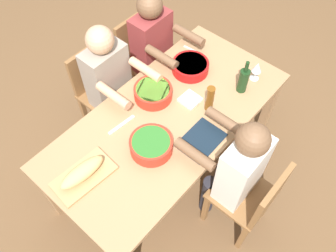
% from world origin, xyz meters
% --- Properties ---
extents(ground_plane, '(8.00, 8.00, 0.00)m').
position_xyz_m(ground_plane, '(0.00, 0.00, 0.00)').
color(ground_plane, brown).
extents(dining_table, '(1.91, 0.93, 0.74)m').
position_xyz_m(dining_table, '(0.00, 0.00, 0.66)').
color(dining_table, '#A87F56').
rests_on(dining_table, ground_plane).
extents(chair_near_center, '(0.40, 0.40, 0.85)m').
position_xyz_m(chair_near_center, '(0.00, -0.79, 0.48)').
color(chair_near_center, olive).
rests_on(chair_near_center, ground_plane).
extents(diner_near_center, '(0.41, 0.53, 1.20)m').
position_xyz_m(diner_near_center, '(0.00, -0.60, 0.70)').
color(diner_near_center, '#2D2D38').
rests_on(diner_near_center, ground_plane).
extents(chair_far_center, '(0.40, 0.40, 0.85)m').
position_xyz_m(chair_far_center, '(0.00, 0.79, 0.48)').
color(chair_far_center, olive).
rests_on(chair_far_center, ground_plane).
extents(diner_far_center, '(0.41, 0.53, 1.20)m').
position_xyz_m(diner_far_center, '(-0.00, 0.60, 0.70)').
color(diner_far_center, '#2D2D38').
rests_on(diner_far_center, ground_plane).
extents(chair_far_right, '(0.40, 0.40, 0.85)m').
position_xyz_m(chair_far_right, '(0.52, 0.79, 0.48)').
color(chair_far_right, olive).
rests_on(chair_far_right, ground_plane).
extents(diner_far_right, '(0.41, 0.53, 1.20)m').
position_xyz_m(diner_far_right, '(0.52, 0.60, 0.70)').
color(diner_far_right, '#2D2D38').
rests_on(diner_far_right, ground_plane).
extents(serving_bowl_salad, '(0.29, 0.29, 0.09)m').
position_xyz_m(serving_bowl_salad, '(0.07, 0.21, 0.79)').
color(serving_bowl_salad, red).
rests_on(serving_bowl_salad, dining_table).
extents(serving_bowl_pasta, '(0.29, 0.29, 0.08)m').
position_xyz_m(serving_bowl_pasta, '(0.47, 0.17, 0.79)').
color(serving_bowl_pasta, red).
rests_on(serving_bowl_pasta, dining_table).
extents(serving_bowl_greens, '(0.29, 0.29, 0.10)m').
position_xyz_m(serving_bowl_greens, '(-0.28, -0.09, 0.80)').
color(serving_bowl_greens, red).
rests_on(serving_bowl_greens, dining_table).
extents(cutting_board, '(0.42, 0.25, 0.02)m').
position_xyz_m(cutting_board, '(-0.72, 0.09, 0.75)').
color(cutting_board, tan).
rests_on(cutting_board, dining_table).
extents(bread_loaf, '(0.33, 0.14, 0.09)m').
position_xyz_m(bread_loaf, '(-0.72, 0.09, 0.81)').
color(bread_loaf, tan).
rests_on(bread_loaf, cutting_board).
extents(wine_bottle, '(0.08, 0.08, 0.29)m').
position_xyz_m(wine_bottle, '(0.57, -0.25, 0.85)').
color(wine_bottle, '#193819').
rests_on(wine_bottle, dining_table).
extents(beer_bottle, '(0.06, 0.06, 0.22)m').
position_xyz_m(beer_bottle, '(0.26, -0.17, 0.85)').
color(beer_bottle, brown).
rests_on(beer_bottle, dining_table).
extents(wine_glass, '(0.08, 0.08, 0.17)m').
position_xyz_m(wine_glass, '(0.73, -0.26, 0.86)').
color(wine_glass, silver).
rests_on(wine_glass, dining_table).
extents(placemat_near_center, '(0.32, 0.23, 0.01)m').
position_xyz_m(placemat_near_center, '(0.00, -0.30, 0.74)').
color(placemat_near_center, '#142333').
rests_on(placemat_near_center, dining_table).
extents(fork_far_right, '(0.03, 0.17, 0.01)m').
position_xyz_m(fork_far_right, '(0.66, 0.30, 0.74)').
color(fork_far_right, silver).
rests_on(fork_far_right, dining_table).
extents(carving_knife, '(0.23, 0.05, 0.01)m').
position_xyz_m(carving_knife, '(-0.27, 0.20, 0.74)').
color(carving_knife, silver).
rests_on(carving_knife, dining_table).
extents(napkin_stack, '(0.15, 0.15, 0.02)m').
position_xyz_m(napkin_stack, '(0.22, -0.02, 0.75)').
color(napkin_stack, white).
rests_on(napkin_stack, dining_table).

